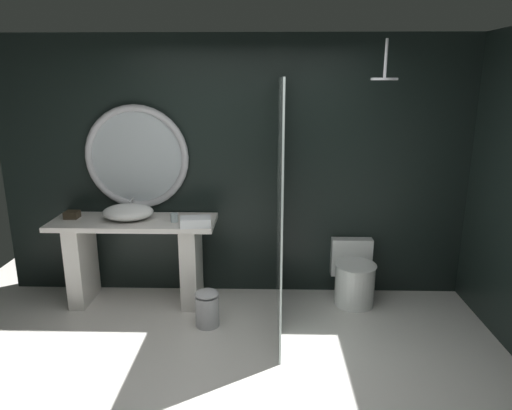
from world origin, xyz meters
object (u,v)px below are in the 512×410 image
object	(u,v)px
tumbler_cup	(174,218)
waste_bin	(207,308)
rain_shower_head	(385,76)
vessel_sink	(128,212)
tissue_box	(72,215)
toilet	(353,274)
folded_hand_towel	(196,222)
round_wall_mirror	(137,157)

from	to	relation	value
tumbler_cup	waste_bin	distance (m)	0.91
rain_shower_head	waste_bin	bearing A→B (deg)	-171.37
vessel_sink	tissue_box	bearing A→B (deg)	176.97
toilet	folded_hand_towel	bearing A→B (deg)	-170.63
round_wall_mirror	tumbler_cup	bearing A→B (deg)	-36.89
vessel_sink	folded_hand_towel	size ratio (longest dim) A/B	1.75
rain_shower_head	waste_bin	distance (m)	2.54
folded_hand_towel	rain_shower_head	bearing A→B (deg)	-2.21
toilet	tumbler_cup	bearing A→B (deg)	-175.89
tissue_box	waste_bin	world-z (taller)	tissue_box
tissue_box	round_wall_mirror	xyz separation A→B (m)	(0.62, 0.21, 0.53)
toilet	rain_shower_head	bearing A→B (deg)	-72.95
round_wall_mirror	toilet	world-z (taller)	round_wall_mirror
tumbler_cup	waste_bin	xyz separation A→B (m)	(0.35, -0.42, -0.73)
tumbler_cup	round_wall_mirror	distance (m)	0.74
toilet	folded_hand_towel	xyz separation A→B (m)	(-1.54, -0.25, 0.62)
tumbler_cup	waste_bin	world-z (taller)	tumbler_cup
round_wall_mirror	rain_shower_head	distance (m)	2.45
rain_shower_head	toilet	size ratio (longest dim) A/B	0.55
folded_hand_towel	waste_bin	bearing A→B (deg)	-66.69
vessel_sink	folded_hand_towel	xyz separation A→B (m)	(0.68, -0.19, -0.03)
round_wall_mirror	toilet	xyz separation A→B (m)	(2.17, -0.18, -1.15)
rain_shower_head	tissue_box	bearing A→B (deg)	174.33
rain_shower_head	folded_hand_towel	distance (m)	2.09
rain_shower_head	tumbler_cup	bearing A→B (deg)	174.15
vessel_sink	rain_shower_head	distance (m)	2.66
vessel_sink	tumbler_cup	world-z (taller)	vessel_sink
round_wall_mirror	folded_hand_towel	distance (m)	0.93
toilet	waste_bin	xyz separation A→B (m)	(-1.41, -0.55, -0.10)
tissue_box	waste_bin	distance (m)	1.64
tumbler_cup	round_wall_mirror	xyz separation A→B (m)	(-0.41, 0.31, 0.53)
round_wall_mirror	rain_shower_head	xyz separation A→B (m)	(2.27, -0.50, 0.78)
vessel_sink	round_wall_mirror	bearing A→B (deg)	77.92
rain_shower_head	toilet	bearing A→B (deg)	107.05
toilet	waste_bin	size ratio (longest dim) A/B	1.75
round_wall_mirror	waste_bin	xyz separation A→B (m)	(0.76, -0.73, -1.25)
round_wall_mirror	waste_bin	world-z (taller)	round_wall_mirror
tissue_box	rain_shower_head	world-z (taller)	rain_shower_head
vessel_sink	folded_hand_towel	bearing A→B (deg)	-15.77
toilet	folded_hand_towel	world-z (taller)	folded_hand_towel
tissue_box	round_wall_mirror	distance (m)	0.84
tumbler_cup	toilet	size ratio (longest dim) A/B	0.14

